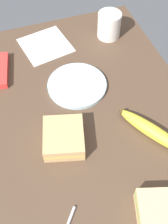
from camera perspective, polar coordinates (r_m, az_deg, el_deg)
tabletop at (r=80.78cm, az=0.00°, el=-1.67°), size 90.00×64.00×2.00cm
plate_of_food at (r=86.75cm, az=-1.38°, el=5.32°), size 17.65×17.65×1.20cm
coffee_mug_black at (r=101.84cm, az=4.98°, el=16.78°), size 9.58×8.93×8.71cm
sandwich_main at (r=74.20cm, az=-4.02°, el=-5.05°), size 13.56×12.75×4.40cm
sandwich_side at (r=68.11cm, az=15.29°, el=-19.43°), size 14.31×13.53×4.40cm
banana at (r=77.62cm, az=13.35°, el=-3.69°), size 19.49×13.71×3.58cm
snack_bar at (r=93.97cm, az=-15.97°, el=7.95°), size 14.48×6.61×2.00cm
paper_napkin at (r=100.91cm, az=-7.57°, el=12.91°), size 17.56×17.56×0.30cm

